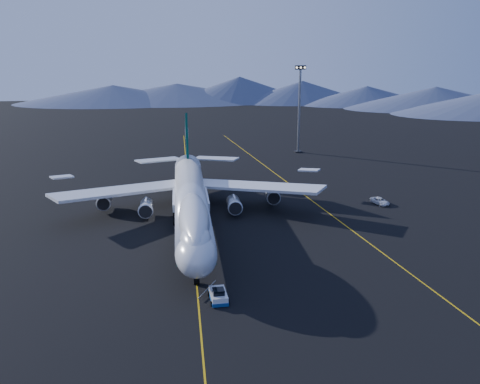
{
  "coord_description": "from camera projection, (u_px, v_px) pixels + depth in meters",
  "views": [
    {
      "loc": [
        -2.11,
        -103.81,
        37.08
      ],
      "look_at": [
        10.49,
        4.43,
        6.0
      ],
      "focal_mm": 40.0,
      "sensor_mm": 36.0,
      "label": 1
    }
  ],
  "objects": [
    {
      "name": "service_van",
      "position": [
        380.0,
        201.0,
        125.05
      ],
      "size": [
        3.71,
        5.77,
        1.48
      ],
      "primitive_type": "imported",
      "rotation": [
        0.0,
        0.0,
        0.25
      ],
      "color": "silver",
      "rests_on": "ground"
    },
    {
      "name": "taxiway_line_side",
      "position": [
        322.0,
        208.0,
        122.45
      ],
      "size": [
        28.08,
        198.09,
        0.01
      ],
      "primitive_type": "cube",
      "rotation": [
        0.0,
        0.0,
        0.14
      ],
      "color": "gold",
      "rests_on": "ground"
    },
    {
      "name": "boeing_747",
      "position": [
        191.0,
        200.0,
        108.0
      ],
      "size": [
        59.62,
        72.43,
        19.37
      ],
      "color": "silver",
      "rests_on": "ground"
    },
    {
      "name": "taxiway_line_main",
      "position": [
        192.0,
        228.0,
        109.56
      ],
      "size": [
        0.25,
        220.0,
        0.01
      ],
      "primitive_type": "cube",
      "color": "gold",
      "rests_on": "ground"
    },
    {
      "name": "pushback_tug",
      "position": [
        218.0,
        296.0,
        78.82
      ],
      "size": [
        3.02,
        4.96,
        2.1
      ],
      "rotation": [
        0.0,
        0.0,
        0.06
      ],
      "color": "silver",
      "rests_on": "ground"
    },
    {
      "name": "ground",
      "position": [
        192.0,
        228.0,
        109.56
      ],
      "size": [
        500.0,
        500.0,
        0.0
      ],
      "primitive_type": "plane",
      "color": "black",
      "rests_on": "ground"
    },
    {
      "name": "floodlight_mast",
      "position": [
        299.0,
        109.0,
        179.01
      ],
      "size": [
        3.59,
        2.69,
        29.04
      ],
      "rotation": [
        0.0,
        0.0,
        0.05
      ],
      "color": "black",
      "rests_on": "ground"
    }
  ]
}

